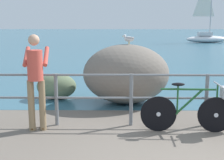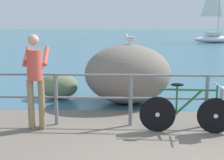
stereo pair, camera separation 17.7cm
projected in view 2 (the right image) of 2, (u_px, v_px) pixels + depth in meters
The scene contains 9 objects.
ground_plane at pixel (135, 49), 23.55m from camera, with size 120.00×120.00×0.10m, color #6B6056.
sea_surface at pixel (129, 35), 51.10m from camera, with size 120.00×90.00×0.01m, color #38667A.
promenade_railing at pixel (169, 94), 5.81m from camera, with size 7.33×0.07×1.02m.
bicycle at pixel (195, 108), 5.47m from camera, with size 1.70×0.48×0.92m.
person_at_railing at pixel (35, 77), 5.57m from camera, with size 0.50×0.66×1.78m.
breakwater_boulder_main at pixel (128, 74), 7.52m from camera, with size 2.13×1.73×1.46m.
breakwater_boulder_left at pixel (59, 86), 8.02m from camera, with size 1.04×0.74×0.67m.
seagull at pixel (131, 38), 7.41m from camera, with size 0.33×0.23×0.23m.
sailboat at pixel (215, 36), 30.13m from camera, with size 4.52×1.79×6.16m.
Camera 2 is at (-0.86, -3.63, 1.98)m, focal length 48.66 mm.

